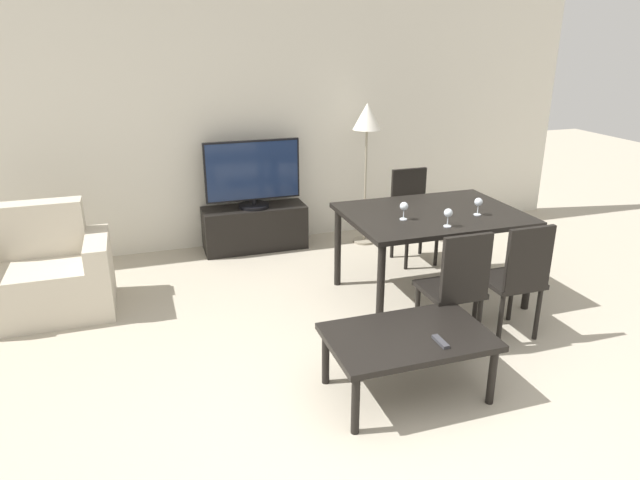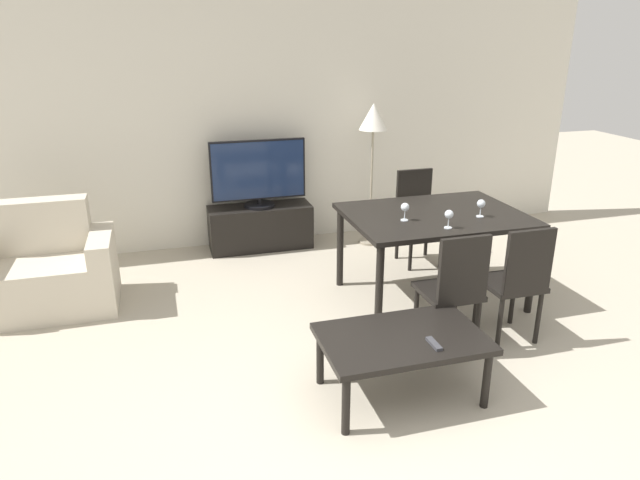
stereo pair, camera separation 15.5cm
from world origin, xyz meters
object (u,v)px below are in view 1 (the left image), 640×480
wine_glass_right (478,203)px  wine_glass_left (404,207)px  tv (253,174)px  armchair (42,277)px  tv_stand (255,228)px  floor_lamp (367,125)px  coffee_table (408,341)px  remote_primary (441,342)px  dining_chair_near (456,285)px  dining_chair_near_right (517,276)px  dining_chair_far (412,211)px  wine_glass_center (448,214)px  dining_table (432,221)px

wine_glass_right → wine_glass_left: bearing=172.7°
tv → wine_glass_right: (1.49, -1.81, 0.06)m
armchair → tv: bearing=24.7°
tv_stand → floor_lamp: 1.59m
coffee_table → remote_primary: 0.21m
tv → wine_glass_left: 1.93m
armchair → floor_lamp: floor_lamp is taller
remote_primary → wine_glass_left: wine_glass_left is taller
tv → dining_chair_near: tv is taller
armchair → dining_chair_near_right: 3.74m
dining_chair_far → tv: bearing=151.6°
wine_glass_center → dining_chair_far: bearing=74.8°
dining_table → wine_glass_left: (-0.32, -0.11, 0.18)m
dining_chair_far → dining_chair_near_right: 1.68m
tv_stand → wine_glass_right: size_ratio=7.37×
dining_table → wine_glass_center: wine_glass_center is taller
dining_table → tv: bearing=126.2°
dining_table → dining_chair_near_right: dining_chair_near_right is taller
wine_glass_left → wine_glass_right: same height
dining_chair_near_right → wine_glass_center: wine_glass_center is taller
dining_chair_far → wine_glass_left: wine_glass_left is taller
dining_chair_far → wine_glass_right: bearing=-86.9°
tv → wine_glass_left: bearing=-63.5°
tv_stand → dining_chair_near_right: dining_chair_near_right is taller
armchair → tv: (1.95, 0.90, 0.50)m
tv_stand → dining_chair_far: (1.44, -0.78, 0.28)m
floor_lamp → tv_stand: bearing=171.4°
armchair → dining_chair_near: (2.88, -1.56, 0.20)m
remote_primary → wine_glass_left: 1.41m
dining_chair_far → wine_glass_right: size_ratio=6.27×
dining_chair_far → wine_glass_center: 1.31m
armchair → dining_table: 3.24m
tv → dining_chair_near_right: (1.44, -2.46, -0.30)m
coffee_table → remote_primary: size_ratio=6.77×
armchair → remote_primary: bearing=-40.8°
floor_lamp → wine_glass_left: (-0.32, -1.55, -0.40)m
dining_chair_near → wine_glass_center: 0.62m
dining_chair_near_right → wine_glass_right: size_ratio=6.27×
tv_stand → wine_glass_center: 2.37m
wine_glass_left → floor_lamp: bearing=78.5°
dining_chair_near_right → wine_glass_center: size_ratio=6.27×
coffee_table → wine_glass_right: (1.13, 1.05, 0.50)m
remote_primary → wine_glass_center: bearing=59.3°
wine_glass_center → tv: bearing=119.0°
floor_lamp → remote_primary: (-0.68, -2.84, -0.84)m
wine_glass_left → remote_primary: bearing=-105.7°
armchair → floor_lamp: size_ratio=0.72×
wine_glass_left → armchair: bearing=163.6°
coffee_table → dining_chair_near: size_ratio=1.11×
armchair → wine_glass_left: (2.82, -0.83, 0.56)m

